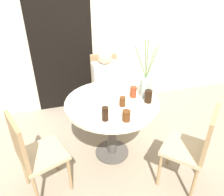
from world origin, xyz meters
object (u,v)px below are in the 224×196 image
at_px(chair_left_flank, 33,152).
at_px(drink_glass_3, 148,96).
at_px(chair_far_back, 104,82).
at_px(person_guest, 105,89).
at_px(chair_near_front, 194,145).
at_px(birthday_cake, 104,95).
at_px(side_plate, 102,86).
at_px(flower_vase, 146,79).
at_px(drink_glass_0, 126,116).
at_px(drink_glass_4, 105,114).
at_px(drink_glass_2, 133,92).
at_px(drink_glass_1, 122,102).

distance_m(chair_left_flank, drink_glass_3, 1.26).
height_order(chair_far_back, person_guest, person_guest).
bearing_deg(chair_near_front, birthday_cake, -89.88).
xyz_separation_m(chair_near_front, side_plate, (-0.66, 1.03, 0.22)).
distance_m(birthday_cake, flower_vase, 0.49).
distance_m(chair_far_back, drink_glass_0, 1.30).
relative_size(chair_left_flank, drink_glass_4, 6.68).
height_order(chair_left_flank, side_plate, chair_left_flank).
xyz_separation_m(flower_vase, drink_glass_3, (-0.02, -0.14, -0.14)).
relative_size(chair_far_back, chair_near_front, 1.00).
bearing_deg(drink_glass_0, birthday_cake, 103.66).
relative_size(side_plate, drink_glass_3, 1.32).
bearing_deg(birthday_cake, person_guest, 74.37).
bearing_deg(side_plate, chair_near_front, -57.50).
xyz_separation_m(side_plate, drink_glass_4, (-0.13, -0.69, 0.06)).
bearing_deg(side_plate, drink_glass_4, -100.60).
bearing_deg(drink_glass_3, drink_glass_4, -159.78).
height_order(flower_vase, drink_glass_0, flower_vase).
bearing_deg(chair_far_back, drink_glass_4, -94.90).
height_order(birthday_cake, drink_glass_0, birthday_cake).
xyz_separation_m(chair_left_flank, drink_glass_4, (0.69, 0.01, 0.29)).
xyz_separation_m(side_plate, drink_glass_3, (0.39, -0.50, 0.06)).
bearing_deg(drink_glass_2, chair_near_front, -60.51).
height_order(chair_near_front, side_plate, chair_near_front).
relative_size(chair_left_flank, flower_vase, 1.33).
distance_m(chair_near_front, birthday_cake, 1.04).
height_order(chair_far_back, side_plate, chair_far_back).
bearing_deg(birthday_cake, drink_glass_4, -101.65).
xyz_separation_m(drink_glass_0, drink_glass_4, (-0.19, 0.06, 0.02)).
xyz_separation_m(chair_near_front, drink_glass_4, (-0.78, 0.33, 0.29)).
height_order(chair_far_back, drink_glass_1, chair_far_back).
relative_size(chair_far_back, birthday_cake, 4.58).
bearing_deg(drink_glass_4, drink_glass_1, 39.92).
height_order(drink_glass_1, person_guest, person_guest).
distance_m(chair_far_back, side_plate, 0.58).
height_order(side_plate, drink_glass_0, drink_glass_0).
xyz_separation_m(chair_far_back, chair_left_flank, (-0.98, -1.22, 0.00)).
relative_size(flower_vase, drink_glass_0, 6.61).
distance_m(drink_glass_2, drink_glass_3, 0.19).
distance_m(birthday_cake, side_plate, 0.32).
bearing_deg(drink_glass_2, person_guest, 101.16).
bearing_deg(chair_near_front, chair_left_flank, -56.66).
bearing_deg(drink_glass_4, chair_near_front, -23.10).
xyz_separation_m(chair_near_front, person_guest, (-0.52, 1.38, -0.02)).
bearing_deg(drink_glass_1, side_plate, 101.65).
bearing_deg(flower_vase, birthday_cake, 173.68).
xyz_separation_m(drink_glass_2, drink_glass_3, (0.12, -0.15, 0.01)).
relative_size(chair_near_front, drink_glass_1, 9.14).
bearing_deg(chair_left_flank, chair_far_back, -59.78).
bearing_deg(drink_glass_3, chair_far_back, 102.90).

